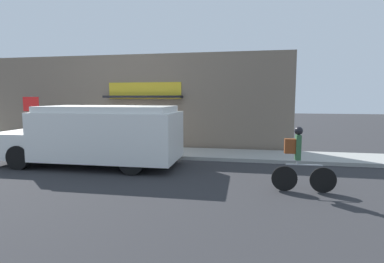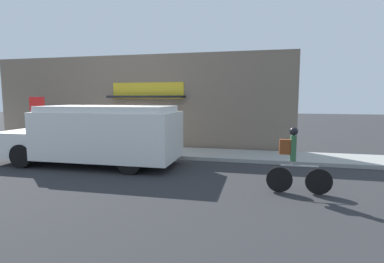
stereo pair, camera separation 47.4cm
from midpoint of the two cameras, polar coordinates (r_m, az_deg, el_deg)
ground_plane at (r=12.25m, az=-16.74°, el=-4.68°), size 70.00×70.00×0.00m
sidewalk at (r=13.12m, az=-14.70°, el=-3.58°), size 28.00×2.02×0.13m
storefront at (r=14.06m, az=-12.66°, el=5.56°), size 14.43×0.74×4.23m
school_bus at (r=10.64m, az=-18.89°, el=-0.63°), size 6.24×2.62×2.03m
cyclist at (r=7.73m, az=18.10°, el=-5.22°), size 1.54×0.20×1.62m
stop_sign_post at (r=14.58m, az=-29.00°, el=3.06°), size 0.45×0.45×2.26m
trash_bin at (r=15.30m, az=-25.37°, el=-0.92°), size 0.64×0.64×0.74m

